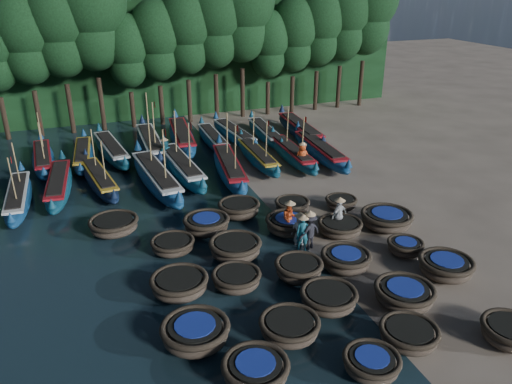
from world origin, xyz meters
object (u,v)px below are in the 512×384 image
object	(u,v)px
coracle_17	(289,224)
long_boat_7	(292,154)
coracle_15	(173,245)
long_boat_4	(181,167)
long_boat_8	(320,150)
fisherman_4	(339,214)
coracle_19	(387,219)
long_boat_10	(83,155)
long_boat_9	(43,159)
fisherman_1	(303,231)
long_boat_2	(99,179)
coracle_22	(239,208)
coracle_6	(290,327)
coracle_12	(299,269)
coracle_18	(340,227)
long_boat_16	(265,133)
long_boat_13	(182,137)
coracle_3	(409,334)
fisherman_0	(300,228)
coracle_7	(329,298)
long_boat_17	(300,130)
fisherman_5	(165,152)
long_boat_6	(258,156)
fisherman_6	(302,156)
coracle_14	(405,247)
coracle_1	(256,370)
long_boat_0	(18,197)
coracle_10	(179,284)
coracle_5	(195,333)
coracle_24	(341,203)
fisherman_2	(290,218)
long_boat_11	(112,150)
coracle_9	(446,266)
coracle_2	(372,363)
long_boat_5	(229,168)
long_boat_1	(59,185)
coracle_8	(404,294)
coracle_20	(114,225)
coracle_4	(511,332)
coracle_16	(235,248)
coracle_11	(237,279)
coracle_23	(292,206)

from	to	relation	value
coracle_17	long_boat_7	distance (m)	9.82
coracle_15	long_boat_4	size ratio (longest dim) A/B	0.26
long_boat_8	fisherman_4	bearing A→B (deg)	-108.59
coracle_19	long_boat_10	bearing A→B (deg)	131.86
long_boat_9	fisherman_1	xyz separation A→B (m)	(10.91, -15.23, 0.40)
coracle_17	long_boat_2	world-z (taller)	long_boat_2
coracle_22	coracle_6	bearing A→B (deg)	-98.20
coracle_12	coracle_18	distance (m)	4.35
long_boat_16	long_boat_13	bearing A→B (deg)	175.51
coracle_3	fisherman_0	xyz separation A→B (m)	(-0.54, 7.32, 0.44)
coracle_7	long_boat_13	distance (m)	20.64
long_boat_17	fisherman_5	distance (m)	10.84
long_boat_2	long_boat_6	size ratio (longest dim) A/B	0.98
fisherman_6	coracle_14	bearing A→B (deg)	93.95
coracle_19	coracle_3	bearing A→B (deg)	-119.00
coracle_18	long_boat_7	bearing A→B (deg)	78.65
coracle_1	long_boat_0	bearing A→B (deg)	114.71
coracle_10	coracle_22	distance (m)	6.95
coracle_1	long_boat_10	size ratio (longest dim) A/B	0.28
coracle_5	long_boat_10	size ratio (longest dim) A/B	0.35
coracle_24	long_boat_7	xyz separation A→B (m)	(0.58, 7.51, 0.16)
coracle_22	fisherman_2	world-z (taller)	fisherman_2
coracle_5	fisherman_0	size ratio (longest dim) A/B	1.52
coracle_10	long_boat_2	bearing A→B (deg)	99.64
fisherman_2	coracle_22	bearing A→B (deg)	131.63
long_boat_6	long_boat_11	world-z (taller)	long_boat_6
coracle_9	long_boat_16	world-z (taller)	long_boat_16
coracle_2	coracle_24	world-z (taller)	same
coracle_6	long_boat_5	xyz separation A→B (m)	(2.52, 14.57, 0.17)
long_boat_5	long_boat_8	distance (m)	6.65
long_boat_1	long_boat_13	bearing A→B (deg)	40.51
coracle_8	coracle_20	world-z (taller)	coracle_20
long_boat_0	fisherman_2	distance (m)	14.44
long_boat_2	fisherman_4	distance (m)	13.93
coracle_4	fisherman_5	bearing A→B (deg)	109.74
coracle_7	long_boat_9	world-z (taller)	long_boat_9
coracle_2	fisherman_2	distance (m)	9.12
coracle_2	fisherman_5	size ratio (longest dim) A/B	0.95
coracle_18	coracle_24	bearing A→B (deg)	59.64
coracle_16	long_boat_8	bearing A→B (deg)	47.45
coracle_12	coracle_7	bearing A→B (deg)	-84.21
coracle_22	fisherman_4	xyz separation A→B (m)	(3.93, -3.09, 0.43)
coracle_19	long_boat_2	world-z (taller)	long_boat_2
coracle_1	coracle_11	xyz separation A→B (m)	(1.02, 4.87, -0.04)
coracle_20	coracle_23	xyz separation A→B (m)	(8.77, -0.92, -0.03)
coracle_2	long_boat_5	bearing A→B (deg)	87.12
coracle_18	long_boat_16	distance (m)	15.02
coracle_19	coracle_22	distance (m)	7.23
coracle_6	long_boat_7	size ratio (longest dim) A/B	0.31
fisherman_5	coracle_2	bearing A→B (deg)	59.33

